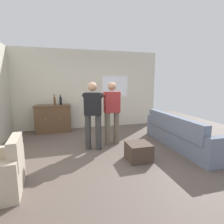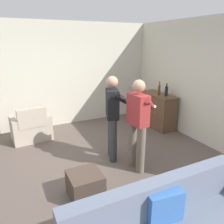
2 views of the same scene
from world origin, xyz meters
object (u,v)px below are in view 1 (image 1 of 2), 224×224
at_px(bottle_liquor_amber, 55,101).
at_px(person_standing_right, 112,110).
at_px(bottle_wine_green, 61,101).
at_px(ottoman, 138,152).
at_px(sideboard_cabinet, 53,119).
at_px(couch, 178,135).
at_px(person_standing_left, 93,113).
at_px(armchair, 1,174).

relative_size(bottle_liquor_amber, person_standing_right, 0.21).
height_order(bottle_wine_green, person_standing_right, person_standing_right).
bearing_deg(bottle_wine_green, ottoman, -60.02).
bearing_deg(sideboard_cabinet, person_standing_right, -46.02).
distance_m(couch, person_standing_right, 1.84).
xyz_separation_m(couch, person_standing_left, (-2.15, 0.43, 0.61)).
bearing_deg(sideboard_cabinet, ottoman, -55.61).
bearing_deg(sideboard_cabinet, armchair, -100.31).
bearing_deg(armchair, couch, 13.92).
bearing_deg(bottle_wine_green, bottle_liquor_amber, -155.61).
xyz_separation_m(person_standing_left, person_standing_right, (0.54, 0.23, 0.00)).
distance_m(bottle_liquor_amber, person_standing_left, 2.11).
relative_size(couch, bottle_liquor_amber, 7.30).
bearing_deg(person_standing_right, sideboard_cabinet, 133.98).
bearing_deg(bottle_wine_green, person_standing_right, -52.11).
height_order(bottle_wine_green, ottoman, bottle_wine_green).
xyz_separation_m(couch, sideboard_cabinet, (-3.21, 2.32, 0.14)).
height_order(ottoman, person_standing_right, person_standing_right).
bearing_deg(person_standing_right, bottle_liquor_amber, 133.10).
relative_size(bottle_liquor_amber, person_standing_left, 0.21).
height_order(bottle_liquor_amber, person_standing_right, person_standing_right).
xyz_separation_m(armchair, bottle_liquor_amber, (0.67, 3.23, 0.77)).
distance_m(bottle_wine_green, bottle_liquor_amber, 0.21).
distance_m(armchair, person_standing_left, 2.24).
bearing_deg(armchair, person_standing_right, 36.05).
bearing_deg(person_standing_left, ottoman, -46.59).
xyz_separation_m(sideboard_cabinet, person_standing_right, (1.60, -1.66, 0.47)).
bearing_deg(couch, bottle_wine_green, 141.12).
xyz_separation_m(bottle_liquor_amber, ottoman, (1.83, -2.75, -0.87)).
bearing_deg(person_standing_left, bottle_wine_green, 112.20).
height_order(couch, person_standing_right, person_standing_right).
bearing_deg(ottoman, sideboard_cabinet, 124.39).
relative_size(person_standing_left, person_standing_right, 1.00).
distance_m(armchair, bottle_wine_green, 3.51).
distance_m(sideboard_cabinet, bottle_wine_green, 0.65).
bearing_deg(person_standing_right, bottle_wine_green, 127.89).
bearing_deg(bottle_wine_green, couch, -38.88).
height_order(armchair, ottoman, armchair).
distance_m(person_standing_left, person_standing_right, 0.59).
bearing_deg(person_standing_left, couch, -11.24).
bearing_deg(sideboard_cabinet, person_standing_left, -60.70).
bearing_deg(bottle_wine_green, armchair, -104.52).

